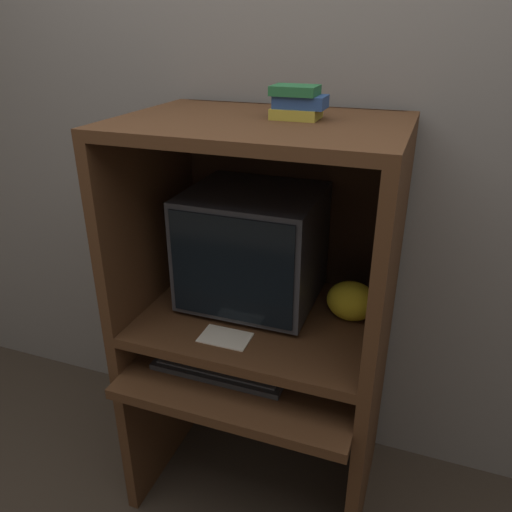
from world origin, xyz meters
TOP-DOWN VIEW (x-y plane):
  - wall_back at (0.00, 0.69)m, footprint 6.00×0.06m
  - desk_base at (0.00, 0.27)m, footprint 0.87×0.71m
  - desk_monitor_shelf at (0.00, 0.32)m, footprint 0.87×0.63m
  - hutch_upper at (0.00, 0.35)m, footprint 0.87×0.63m
  - crt_monitor at (-0.06, 0.39)m, footprint 0.45×0.41m
  - keyboard at (-0.08, 0.15)m, footprint 0.46×0.17m
  - mouse at (0.22, 0.14)m, footprint 0.07×0.05m
  - snack_bag at (0.30, 0.39)m, footprint 0.17×0.13m
  - book_stack at (0.10, 0.36)m, footprint 0.16×0.12m
  - paper_card at (-0.05, 0.13)m, footprint 0.16×0.11m

SIDE VIEW (x-z plane):
  - desk_base at x=0.00m, z-range 0.08..0.73m
  - keyboard at x=-0.08m, z-range 0.65..0.67m
  - mouse at x=0.22m, z-range 0.65..0.68m
  - desk_monitor_shelf at x=0.00m, z-range 0.69..0.84m
  - paper_card at x=-0.05m, z-range 0.80..0.80m
  - snack_bag at x=0.30m, z-range 0.80..0.94m
  - crt_monitor at x=-0.06m, z-range 0.80..1.22m
  - hutch_upper at x=0.00m, z-range 0.89..1.56m
  - wall_back at x=0.00m, z-range 0.00..2.60m
  - book_stack at x=0.10m, z-range 1.46..1.56m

